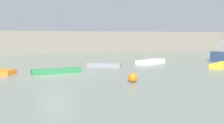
% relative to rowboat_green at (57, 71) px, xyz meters
% --- Properties ---
extents(ground_plane, '(120.00, 120.00, 0.00)m').
position_rel_rowboat_green_xyz_m(ground_plane, '(-0.20, -0.78, -0.19)').
color(ground_plane, gray).
extents(embankment_wall, '(80.00, 1.20, 3.84)m').
position_rel_rowboat_green_xyz_m(embankment_wall, '(-0.20, 23.89, 1.74)').
color(embankment_wall, gray).
rests_on(embankment_wall, ground_plane).
extents(rowboat_green, '(3.98, 1.38, 0.37)m').
position_rel_rowboat_green_xyz_m(rowboat_green, '(0.00, 0.00, 0.00)').
color(rowboat_green, '#2D7F47').
rests_on(rowboat_green, ground_plane).
extents(rowboat_grey, '(3.31, 2.38, 0.39)m').
position_rel_rowboat_green_xyz_m(rowboat_grey, '(4.90, 2.59, 0.01)').
color(rowboat_grey, gray).
rests_on(rowboat_grey, ground_plane).
extents(rowboat_white, '(3.92, 2.71, 0.44)m').
position_rel_rowboat_green_xyz_m(rowboat_white, '(10.51, 3.48, 0.03)').
color(rowboat_white, white).
rests_on(rowboat_white, ground_plane).
extents(rowboat_yellow, '(3.87, 2.85, 0.42)m').
position_rel_rowboat_green_xyz_m(rowboat_yellow, '(15.44, -1.56, 0.02)').
color(rowboat_yellow, gold).
rests_on(rowboat_yellow, ground_plane).
extents(mooring_buoy, '(0.62, 0.62, 0.62)m').
position_rel_rowboat_green_xyz_m(mooring_buoy, '(4.16, -5.71, 0.12)').
color(mooring_buoy, orange).
rests_on(mooring_buoy, ground_plane).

